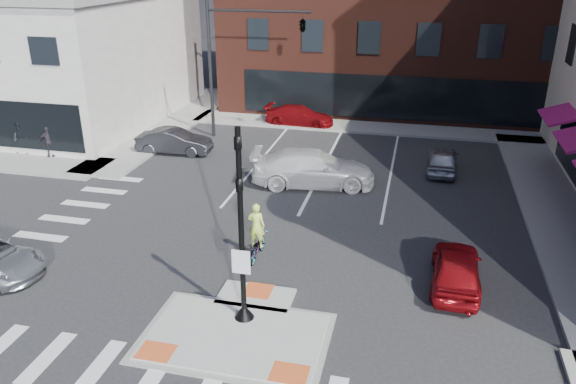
% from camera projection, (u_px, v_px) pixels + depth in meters
% --- Properties ---
extents(ground, '(120.00, 120.00, 0.00)m').
position_uv_depth(ground, '(240.00, 328.00, 16.69)').
color(ground, '#28282B').
rests_on(ground, ground).
extents(refuge_island, '(5.40, 4.65, 0.13)m').
position_uv_depth(refuge_island, '(238.00, 332.00, 16.44)').
color(refuge_island, gray).
rests_on(refuge_island, ground).
extents(sidewalk_nw, '(23.50, 20.50, 0.15)m').
position_uv_depth(sidewalk_nw, '(54.00, 137.00, 33.93)').
color(sidewalk_nw, gray).
rests_on(sidewalk_nw, ground).
extents(sidewalk_e, '(3.00, 24.00, 0.15)m').
position_uv_depth(sidewalk_e, '(562.00, 220.00, 23.32)').
color(sidewalk_e, gray).
rests_on(sidewalk_e, ground).
extents(sidewalk_n, '(26.00, 3.00, 0.15)m').
position_uv_depth(sidewalk_n, '(391.00, 128.00, 35.73)').
color(sidewalk_n, gray).
rests_on(sidewalk_n, ground).
extents(building_nw, '(20.40, 16.40, 14.40)m').
position_uv_depth(building_nw, '(17.00, 52.00, 37.63)').
color(building_nw, beige).
rests_on(building_nw, ground).
extents(building_far_left, '(10.00, 12.00, 10.00)m').
position_uv_depth(building_far_left, '(349.00, 6.00, 62.18)').
color(building_far_left, slate).
rests_on(building_far_left, ground).
extents(signal_pole, '(0.60, 0.60, 5.98)m').
position_uv_depth(signal_pole, '(242.00, 252.00, 16.12)').
color(signal_pole, black).
rests_on(signal_pole, refuge_island).
extents(mast_arm_signal, '(6.10, 2.24, 8.00)m').
position_uv_depth(mast_arm_signal, '(277.00, 34.00, 31.14)').
color(mast_arm_signal, black).
rests_on(mast_arm_signal, ground).
extents(red_sedan, '(1.70, 3.98, 1.34)m').
position_uv_depth(red_sedan, '(456.00, 268.00, 18.58)').
color(red_sedan, maroon).
rests_on(red_sedan, ground).
extents(white_pickup, '(6.17, 3.31, 1.70)m').
position_uv_depth(white_pickup, '(313.00, 168.00, 26.79)').
color(white_pickup, silver).
rests_on(white_pickup, ground).
extents(bg_car_dark, '(4.23, 1.71, 1.37)m').
position_uv_depth(bg_car_dark, '(174.00, 141.00, 31.20)').
color(bg_car_dark, '#26262B').
rests_on(bg_car_dark, ground).
extents(bg_car_silver, '(1.70, 3.85, 1.29)m').
position_uv_depth(bg_car_silver, '(443.00, 159.00, 28.59)').
color(bg_car_silver, '#BBBCC3').
rests_on(bg_car_silver, ground).
extents(bg_car_red, '(4.54, 2.06, 1.29)m').
position_uv_depth(bg_car_red, '(300.00, 116.00, 36.31)').
color(bg_car_red, maroon).
rests_on(bg_car_red, ground).
extents(cyclist, '(0.63, 1.71, 2.16)m').
position_uv_depth(cyclist, '(257.00, 240.00, 20.31)').
color(cyclist, '#3F3F44').
rests_on(cyclist, ground).
extents(pedestrian_a, '(0.97, 0.79, 1.86)m').
position_uv_depth(pedestrian_a, '(21.00, 138.00, 30.50)').
color(pedestrian_a, black).
rests_on(pedestrian_a, sidewalk_nw).
extents(pedestrian_b, '(1.07, 0.80, 1.68)m').
position_uv_depth(pedestrian_b, '(49.00, 141.00, 30.17)').
color(pedestrian_b, '#302B35').
rests_on(pedestrian_b, sidewalk_nw).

